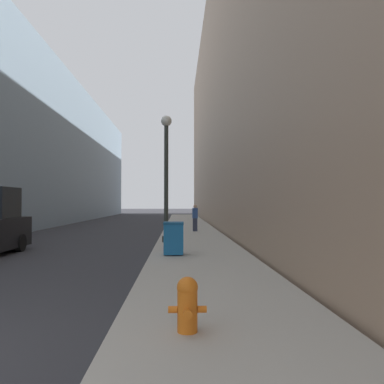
{
  "coord_description": "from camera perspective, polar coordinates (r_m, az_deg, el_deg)",
  "views": [
    {
      "loc": [
        4.47,
        -3.48,
        1.82
      ],
      "look_at": [
        5.27,
        18.5,
        2.42
      ],
      "focal_mm": 35.0,
      "sensor_mm": 36.0,
      "label": 1
    }
  ],
  "objects": [
    {
      "name": "trash_bin",
      "position": [
        12.14,
        -2.82,
        -7.0
      ],
      "size": [
        0.64,
        0.64,
        1.06
      ],
      "color": "#19609E",
      "rests_on": "sidewalk_right"
    },
    {
      "name": "lamppost",
      "position": [
        16.06,
        -3.95,
        3.71
      ],
      "size": [
        0.46,
        0.46,
        5.41
      ],
      "color": "#2D332D",
      "rests_on": "sidewalk_right"
    },
    {
      "name": "building_right_stone",
      "position": [
        31.76,
        13.86,
        13.47
      ],
      "size": [
        12.0,
        60.0,
        20.06
      ],
      "color": "#9E7F66",
      "rests_on": "ground"
    },
    {
      "name": "pedestrian_on_sidewalk",
      "position": [
        21.92,
        0.47,
        -3.95
      ],
      "size": [
        0.31,
        0.2,
        1.55
      ],
      "color": "#2D3347",
      "rests_on": "sidewalk_right"
    },
    {
      "name": "fire_hydrant",
      "position": [
        5.1,
        -0.7,
        -16.55
      ],
      "size": [
        0.5,
        0.39,
        0.72
      ],
      "color": "orange",
      "rests_on": "sidewalk_right"
    },
    {
      "name": "sidewalk_right",
      "position": [
        21.57,
        -0.14,
        -6.24
      ],
      "size": [
        3.29,
        60.0,
        0.13
      ],
      "color": "#ADA89E",
      "rests_on": "ground"
    }
  ]
}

